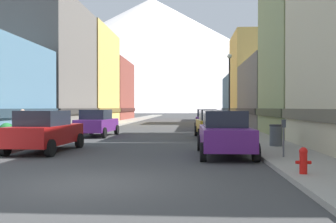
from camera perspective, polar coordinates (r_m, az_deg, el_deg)
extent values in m
plane|color=#3C3C3C|center=(9.63, -11.73, -10.80)|extent=(400.00, 400.00, 0.00)
cube|color=gray|center=(45.00, -7.58, -1.76)|extent=(2.50, 100.00, 0.15)
cube|color=gray|center=(44.30, 8.50, -1.80)|extent=(2.50, 100.00, 0.15)
cube|color=#66605B|center=(36.11, -18.47, 6.57)|extent=(7.00, 11.31, 11.39)
cube|color=#2D2B29|center=(35.91, -18.45, 0.06)|extent=(7.30, 11.31, 0.50)
cube|color=#D8B259|center=(47.72, -13.34, 5.21)|extent=(7.77, 11.95, 11.55)
cube|color=brown|center=(47.56, -13.33, 0.19)|extent=(8.07, 11.95, 0.50)
cube|color=brown|center=(59.90, -9.32, 3.20)|extent=(6.83, 12.94, 9.32)
cube|color=#3B1B16|center=(59.84, -9.31, 0.27)|extent=(7.13, 12.94, 0.50)
cube|color=#8C9966|center=(26.46, 22.66, 7.47)|extent=(7.10, 8.02, 10.20)
cube|color=#3F442D|center=(26.27, 22.63, -0.13)|extent=(7.40, 8.02, 0.50)
cube|color=#66605B|center=(36.46, 16.38, 2.55)|extent=(6.06, 12.50, 6.34)
cube|color=#2D2B29|center=(36.44, 16.37, 0.07)|extent=(6.36, 12.50, 0.50)
cube|color=#D8B259|center=(47.08, 13.76, 4.84)|extent=(6.48, 8.64, 10.84)
cube|color=brown|center=(46.94, 13.75, 0.18)|extent=(6.78, 8.64, 0.50)
cube|color=slate|center=(57.32, 13.16, 1.95)|extent=(8.95, 10.87, 6.60)
cube|color=#22333F|center=(57.30, 13.16, 0.25)|extent=(9.25, 10.87, 0.50)
cube|color=#9E1111|center=(17.07, -18.08, -3.35)|extent=(2.03, 4.47, 0.80)
cube|color=#1E232D|center=(16.81, -18.43, -0.95)|extent=(1.69, 2.27, 0.64)
cylinder|color=black|center=(18.98, -18.57, -4.17)|extent=(0.25, 0.69, 0.68)
cylinder|color=black|center=(18.29, -13.31, -4.33)|extent=(0.25, 0.69, 0.68)
cylinder|color=black|center=(16.05, -23.51, -5.04)|extent=(0.25, 0.69, 0.68)
cylinder|color=black|center=(15.23, -17.45, -5.32)|extent=(0.25, 0.69, 0.68)
cube|color=#591E72|center=(25.47, -10.70, -2.05)|extent=(2.01, 4.47, 0.80)
cube|color=#1E232D|center=(25.21, -10.86, -0.44)|extent=(1.68, 2.26, 0.64)
cylinder|color=black|center=(27.34, -11.56, -2.71)|extent=(0.25, 0.69, 0.68)
cylinder|color=black|center=(26.84, -7.80, -2.76)|extent=(0.25, 0.69, 0.68)
cylinder|color=black|center=(24.21, -13.90, -3.14)|extent=(0.25, 0.69, 0.68)
cylinder|color=black|center=(23.66, -9.70, -3.22)|extent=(0.25, 0.69, 0.68)
cube|color=#591E72|center=(14.96, 8.62, -3.87)|extent=(1.90, 4.42, 0.80)
cube|color=#1E232D|center=(15.17, 8.53, -1.09)|extent=(1.63, 2.22, 0.64)
cylinder|color=black|center=(13.50, 13.23, -6.07)|extent=(0.23, 0.68, 0.68)
cylinder|color=black|center=(13.29, 5.36, -6.16)|extent=(0.23, 0.68, 0.68)
cylinder|color=black|center=(16.73, 11.19, -4.78)|extent=(0.23, 0.68, 0.68)
cylinder|color=black|center=(16.57, 4.86, -4.82)|extent=(0.23, 0.68, 0.68)
cube|color=#B28419|center=(23.64, 6.79, -2.24)|extent=(2.05, 4.48, 0.80)
cube|color=#1E232D|center=(23.36, 6.85, -0.51)|extent=(1.71, 2.28, 0.64)
cylinder|color=black|center=(25.22, 4.31, -2.97)|extent=(0.25, 0.69, 0.68)
cylinder|color=black|center=(25.40, 8.47, -2.95)|extent=(0.25, 0.69, 0.68)
cylinder|color=black|center=(21.94, 4.84, -3.50)|extent=(0.25, 0.69, 0.68)
cylinder|color=black|center=(22.14, 9.60, -3.47)|extent=(0.25, 0.69, 0.68)
cube|color=#591E72|center=(32.90, 5.90, -1.45)|extent=(1.97, 4.45, 0.80)
cube|color=#1E232D|center=(32.63, 5.91, -0.21)|extent=(1.66, 2.25, 0.64)
cylinder|color=black|center=(34.57, 4.35, -2.02)|extent=(0.24, 0.69, 0.68)
cylinder|color=black|center=(34.59, 7.40, -2.02)|extent=(0.24, 0.69, 0.68)
cylinder|color=black|center=(31.27, 4.24, -2.29)|extent=(0.24, 0.69, 0.68)
cylinder|color=black|center=(31.29, 7.62, -2.29)|extent=(0.24, 0.69, 0.68)
cylinder|color=red|center=(10.62, 19.87, -7.43)|extent=(0.20, 0.20, 0.55)
sphere|color=red|center=(10.58, 19.88, -5.71)|extent=(0.22, 0.22, 0.22)
cylinder|color=red|center=(10.58, 19.09, -7.31)|extent=(0.10, 0.09, 0.09)
cylinder|color=red|center=(10.66, 20.65, -7.25)|extent=(0.10, 0.09, 0.09)
cylinder|color=#595960|center=(13.93, 17.15, -4.49)|extent=(0.06, 0.06, 1.05)
cube|color=#33383F|center=(13.89, 17.16, -1.75)|extent=(0.14, 0.10, 0.28)
cylinder|color=#4C5156|center=(17.90, 16.07, -3.61)|extent=(0.56, 0.56, 0.90)
cylinder|color=#2D2D33|center=(17.87, 16.08, -2.04)|extent=(0.59, 0.59, 0.08)
cylinder|color=brown|center=(23.92, -19.81, -3.20)|extent=(0.40, 0.40, 0.38)
sphere|color=#35882B|center=(23.90, -19.81, -2.23)|extent=(0.55, 0.55, 0.55)
cylinder|color=gray|center=(21.02, -23.31, -3.82)|extent=(0.42, 0.42, 0.31)
sphere|color=#227031|center=(20.99, -23.32, -2.59)|extent=(0.74, 0.74, 0.74)
cylinder|color=#333338|center=(20.84, -21.22, -2.29)|extent=(0.36, 0.36, 1.45)
sphere|color=tan|center=(20.81, -21.23, 0.02)|extent=(0.23, 0.23, 0.23)
cylinder|color=black|center=(28.91, 9.30, 2.55)|extent=(0.12, 0.12, 5.50)
sphere|color=white|center=(29.16, 9.31, 8.31)|extent=(0.36, 0.36, 0.36)
cone|color=silver|center=(273.38, -2.47, 8.67)|extent=(273.56, 273.56, 80.97)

